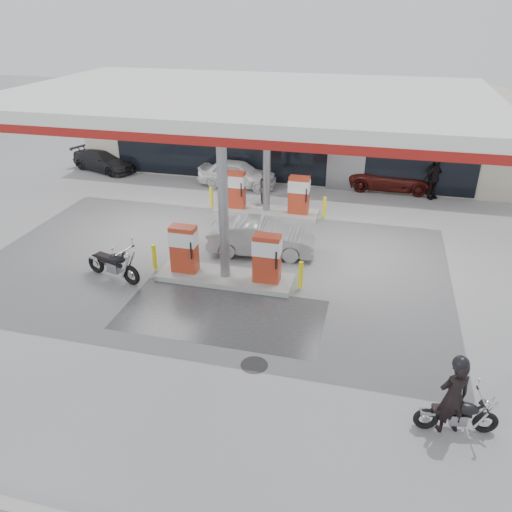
% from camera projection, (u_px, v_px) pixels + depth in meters
% --- Properties ---
extents(ground, '(90.00, 90.00, 0.00)m').
position_uv_depth(ground, '(206.00, 312.00, 14.82)').
color(ground, gray).
rests_on(ground, ground).
extents(wet_patch, '(6.00, 3.00, 0.00)m').
position_uv_depth(wet_patch, '(222.00, 314.00, 14.71)').
color(wet_patch, '#4C4C4F').
rests_on(wet_patch, ground).
extents(drain_cover, '(0.70, 0.70, 0.01)m').
position_uv_depth(drain_cover, '(254.00, 365.00, 12.65)').
color(drain_cover, '#38383A').
rests_on(drain_cover, ground).
extents(store_building, '(22.00, 8.22, 4.00)m').
position_uv_depth(store_building, '(299.00, 128.00, 27.68)').
color(store_building, beige).
rests_on(store_building, ground).
extents(canopy, '(16.00, 10.02, 5.51)m').
position_uv_depth(canopy, '(248.00, 101.00, 16.74)').
color(canopy, silver).
rests_on(canopy, ground).
extents(pump_island_near, '(5.14, 1.30, 1.78)m').
position_uv_depth(pump_island_near, '(225.00, 261.00, 16.22)').
color(pump_island_near, '#9E9E99').
rests_on(pump_island_near, ground).
extents(pump_island_far, '(5.14, 1.30, 1.78)m').
position_uv_depth(pump_island_far, '(266.00, 198.00, 21.41)').
color(pump_island_far, '#9E9E99').
rests_on(pump_island_far, ground).
extents(main_motorcycle, '(1.77, 0.68, 0.91)m').
position_uv_depth(main_motorcycle, '(458.00, 416.00, 10.56)').
color(main_motorcycle, black).
rests_on(main_motorcycle, ground).
extents(biker_main, '(0.78, 0.66, 1.83)m').
position_uv_depth(biker_main, '(453.00, 397.00, 10.34)').
color(biker_main, black).
rests_on(biker_main, ground).
extents(parked_motorcycle, '(2.21, 1.07, 1.16)m').
position_uv_depth(parked_motorcycle, '(114.00, 265.00, 16.39)').
color(parked_motorcycle, black).
rests_on(parked_motorcycle, ground).
extents(sedan_white, '(3.93, 1.69, 1.32)m').
position_uv_depth(sedan_white, '(237.00, 173.00, 24.68)').
color(sedan_white, white).
rests_on(sedan_white, ground).
extents(attendant, '(0.79, 0.92, 1.63)m').
position_uv_depth(attendant, '(266.00, 188.00, 22.28)').
color(attendant, '#59595E').
rests_on(attendant, ground).
extents(hatchback_silver, '(3.98, 1.76, 1.27)m').
position_uv_depth(hatchback_silver, '(261.00, 238.00, 18.01)').
color(hatchback_silver, '#96999D').
rests_on(hatchback_silver, ground).
extents(parked_car_left, '(4.20, 2.78, 1.13)m').
position_uv_depth(parked_car_left, '(104.00, 160.00, 27.10)').
color(parked_car_left, black).
rests_on(parked_car_left, ground).
extents(parked_car_right, '(4.26, 2.00, 1.18)m').
position_uv_depth(parked_car_right, '(393.00, 177.00, 24.34)').
color(parked_car_right, '#4A1410').
rests_on(parked_car_right, ground).
extents(biker_walking, '(1.16, 1.07, 1.91)m').
position_uv_depth(biker_walking, '(434.00, 179.00, 22.98)').
color(biker_walking, black).
rests_on(biker_walking, ground).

